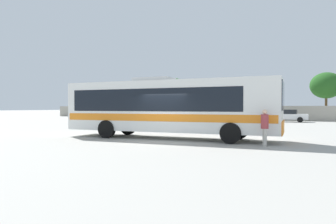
{
  "coord_description": "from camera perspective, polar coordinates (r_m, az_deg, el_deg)",
  "views": [
    {
      "loc": [
        8.0,
        -14.03,
        1.8
      ],
      "look_at": [
        -1.54,
        3.44,
        1.48
      ],
      "focal_mm": 32.77,
      "sensor_mm": 36.0,
      "label": 1
    }
  ],
  "objects": [
    {
      "name": "ground_plane",
      "position": [
        25.39,
        10.22,
        -3.16
      ],
      "size": [
        300.0,
        300.0,
        0.0
      ],
      "primitive_type": "plane",
      "color": "#A3A099"
    },
    {
      "name": "perimeter_wall",
      "position": [
        43.96,
        18.15,
        -0.2
      ],
      "size": [
        80.0,
        0.3,
        1.96
      ],
      "primitive_type": "cube",
      "color": "#9E998C",
      "rests_on": "ground_plane"
    },
    {
      "name": "coach_bus_white_orange",
      "position": [
        17.61,
        -0.32,
        1.16
      ],
      "size": [
        12.52,
        3.8,
        3.5
      ],
      "color": "white",
      "rests_on": "ground_plane"
    },
    {
      "name": "attendant_by_bus_door",
      "position": [
        14.53,
        17.55,
        -2.44
      ],
      "size": [
        0.45,
        0.45,
        1.69
      ],
      "color": "#B7B2A8",
      "rests_on": "ground_plane"
    },
    {
      "name": "vendor_umbrella_near_gate_green",
      "position": [
        26.86,
        -13.92,
        0.64
      ],
      "size": [
        2.14,
        2.14,
        2.02
      ],
      "color": "gray",
      "rests_on": "ground_plane"
    },
    {
      "name": "parked_car_leftmost_red",
      "position": [
        43.27,
        5.44,
        -0.45
      ],
      "size": [
        4.33,
        2.01,
        1.45
      ],
      "color": "red",
      "rests_on": "ground_plane"
    },
    {
      "name": "parked_car_second_dark_blue",
      "position": [
        41.55,
        12.12,
        -0.48
      ],
      "size": [
        4.36,
        2.05,
        1.52
      ],
      "color": "navy",
      "rests_on": "ground_plane"
    },
    {
      "name": "parked_car_third_white",
      "position": [
        40.03,
        21.3,
        -0.58
      ],
      "size": [
        4.65,
        2.13,
        1.5
      ],
      "color": "silver",
      "rests_on": "ground_plane"
    },
    {
      "name": "roadside_tree_left",
      "position": [
        53.59,
        1.23,
        4.14
      ],
      "size": [
        4.77,
        4.77,
        6.86
      ],
      "color": "brown",
      "rests_on": "ground_plane"
    },
    {
      "name": "roadside_tree_midleft",
      "position": [
        49.77,
        13.59,
        3.7
      ],
      "size": [
        5.12,
        5.12,
        6.42
      ],
      "color": "brown",
      "rests_on": "ground_plane"
    },
    {
      "name": "roadside_tree_midright",
      "position": [
        47.79,
        27.36,
        4.4
      ],
      "size": [
        4.26,
        4.26,
        6.61
      ],
      "color": "brown",
      "rests_on": "ground_plane"
    }
  ]
}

